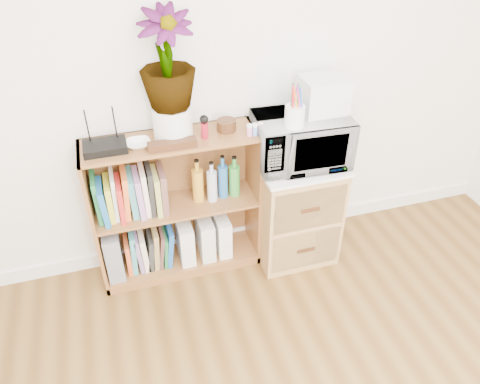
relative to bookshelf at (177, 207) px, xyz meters
name	(u,v)px	position (x,y,z in m)	size (l,w,h in m)	color
skirting_board	(227,235)	(0.35, 0.14, -0.42)	(4.00, 0.02, 0.10)	white
bookshelf	(177,207)	(0.00, 0.00, 0.00)	(1.00, 0.30, 0.95)	brown
wicker_unit	(294,209)	(0.75, -0.08, -0.12)	(0.50, 0.45, 0.70)	#9E7542
microwave	(301,140)	(0.75, -0.08, 0.39)	(0.54, 0.37, 0.30)	silver
pen_cup	(295,116)	(0.66, -0.17, 0.60)	(0.11, 0.11, 0.12)	white
small_appliance	(323,95)	(0.88, -0.04, 0.64)	(0.25, 0.21, 0.20)	silver
router	(105,147)	(-0.35, -0.02, 0.50)	(0.23, 0.15, 0.04)	black
white_bowl	(138,144)	(-0.18, -0.03, 0.49)	(0.13, 0.13, 0.03)	white
plant_pot	(173,122)	(0.02, 0.02, 0.57)	(0.21, 0.21, 0.18)	silver
potted_plant	(167,60)	(0.02, 0.02, 0.91)	(0.29, 0.29, 0.51)	#2C6F2D
trinket_box	(172,145)	(0.00, -0.10, 0.50)	(0.26, 0.07, 0.04)	#38220F
kokeshi_doll	(205,130)	(0.19, -0.04, 0.52)	(0.04, 0.04, 0.09)	maroon
wooden_bowl	(226,125)	(0.33, 0.01, 0.51)	(0.11, 0.11, 0.06)	#33180E
paint_jars	(255,130)	(0.46, -0.09, 0.51)	(0.12, 0.04, 0.06)	pink
file_box	(113,250)	(-0.42, 0.00, -0.24)	(0.10, 0.26, 0.33)	slate
magazine_holder_left	(185,240)	(0.03, -0.01, -0.26)	(0.09, 0.23, 0.28)	silver
magazine_holder_mid	(205,236)	(0.16, -0.01, -0.26)	(0.09, 0.23, 0.28)	silver
magazine_holder_right	(222,233)	(0.27, -0.01, -0.27)	(0.09, 0.22, 0.27)	white
cookbooks	(131,193)	(-0.25, 0.00, 0.16)	(0.41, 0.20, 0.29)	#217F43
liquor_bottles	(216,179)	(0.25, 0.00, 0.16)	(0.30, 0.07, 0.28)	#C28724
lower_books	(148,248)	(-0.21, 0.00, -0.28)	(0.31, 0.19, 0.29)	#CF4F24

